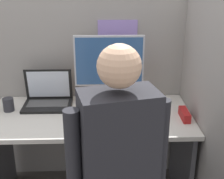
% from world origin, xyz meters
% --- Properties ---
extents(cubicle_panel_back, '(1.91, 0.05, 1.54)m').
position_xyz_m(cubicle_panel_back, '(0.00, 0.69, 0.77)').
color(cubicle_panel_back, gray).
rests_on(cubicle_panel_back, ground).
extents(cubicle_panel_right, '(0.04, 1.30, 1.54)m').
position_xyz_m(cubicle_panel_right, '(0.73, 0.27, 0.77)').
color(cubicle_panel_right, gray).
rests_on(cubicle_panel_right, ground).
extents(desk, '(1.41, 0.67, 0.72)m').
position_xyz_m(desk, '(0.00, 0.33, 0.54)').
color(desk, beige).
rests_on(desk, ground).
extents(paper_box, '(0.33, 0.23, 0.09)m').
position_xyz_m(paper_box, '(0.14, 0.48, 0.76)').
color(paper_box, orange).
rests_on(paper_box, desk).
extents(monitor, '(0.49, 0.19, 0.44)m').
position_xyz_m(monitor, '(0.14, 0.48, 1.04)').
color(monitor, '#B2B2B7').
rests_on(monitor, paper_box).
extents(laptop, '(0.35, 0.25, 0.26)m').
position_xyz_m(laptop, '(-0.32, 0.50, 0.77)').
color(laptop, black).
rests_on(laptop, desk).
extents(mouse, '(0.06, 0.05, 0.03)m').
position_xyz_m(mouse, '(-0.06, 0.29, 0.73)').
color(mouse, silver).
rests_on(mouse, desk).
extents(stapler, '(0.05, 0.17, 0.06)m').
position_xyz_m(stapler, '(0.64, 0.25, 0.75)').
color(stapler, '#A31919').
rests_on(stapler, desk).
extents(carrot_toy, '(0.05, 0.16, 0.05)m').
position_xyz_m(carrot_toy, '(0.33, 0.11, 0.74)').
color(carrot_toy, orange).
rests_on(carrot_toy, desk).
extents(person, '(0.47, 0.47, 1.39)m').
position_xyz_m(person, '(0.15, -0.47, 0.81)').
color(person, brown).
rests_on(person, ground).
extents(pen_cup, '(0.08, 0.08, 0.10)m').
position_xyz_m(pen_cup, '(-0.58, 0.41, 0.76)').
color(pen_cup, '#28282D').
rests_on(pen_cup, desk).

